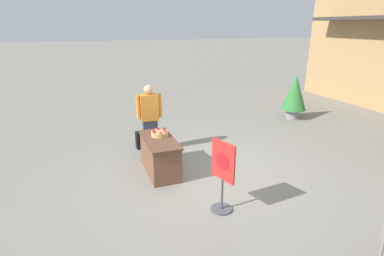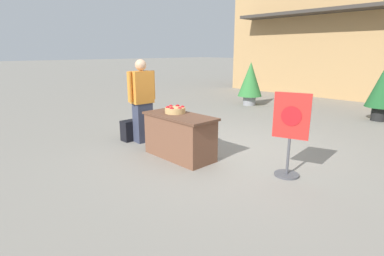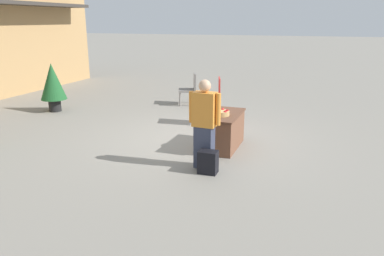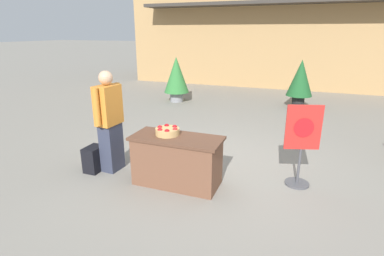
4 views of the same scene
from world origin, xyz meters
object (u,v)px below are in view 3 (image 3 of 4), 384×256
at_px(person_visitor, 204,124).
at_px(potted_plant_far_left, 53,83).
at_px(apple_basket, 221,113).
at_px(patio_chair, 190,87).
at_px(display_table, 225,131).
at_px(backpack, 208,162).
at_px(poster_board, 219,101).

xyz_separation_m(person_visitor, potted_plant_far_left, (2.74, 5.62, 0.01)).
bearing_deg(apple_basket, patio_chair, 27.98).
bearing_deg(patio_chair, display_table, 98.47).
height_order(person_visitor, potted_plant_far_left, person_visitor).
xyz_separation_m(backpack, poster_board, (3.18, 0.69, 0.44)).
relative_size(display_table, apple_basket, 3.74).
relative_size(apple_basket, patio_chair, 0.35).
height_order(display_table, potted_plant_far_left, potted_plant_far_left).
bearing_deg(person_visitor, potted_plant_far_left, 67.54).
bearing_deg(person_visitor, apple_basket, 2.26).
distance_m(display_table, person_visitor, 1.30).
distance_m(apple_basket, backpack, 1.43).
bearing_deg(potted_plant_far_left, person_visitor, -115.99).
bearing_deg(display_table, backpack, -176.90).
bearing_deg(backpack, potted_plant_far_left, 62.60).
xyz_separation_m(person_visitor, backpack, (-0.25, -0.15, -0.63)).
relative_size(apple_basket, potted_plant_far_left, 0.25).
height_order(apple_basket, patio_chair, patio_chair).
bearing_deg(apple_basket, display_table, -16.80).
relative_size(person_visitor, backpack, 3.94).
relative_size(apple_basket, backpack, 0.86).
height_order(display_table, apple_basket, apple_basket).
distance_m(display_table, poster_board, 1.85).
height_order(apple_basket, potted_plant_far_left, potted_plant_far_left).
bearing_deg(person_visitor, patio_chair, 26.10).
relative_size(display_table, poster_board, 1.08).
bearing_deg(poster_board, person_visitor, -97.30).
relative_size(display_table, potted_plant_far_left, 0.93).
relative_size(patio_chair, potted_plant_far_left, 0.71).
bearing_deg(potted_plant_far_left, apple_basket, -106.78).
bearing_deg(patio_chair, backpack, 91.84).
relative_size(backpack, patio_chair, 0.41).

